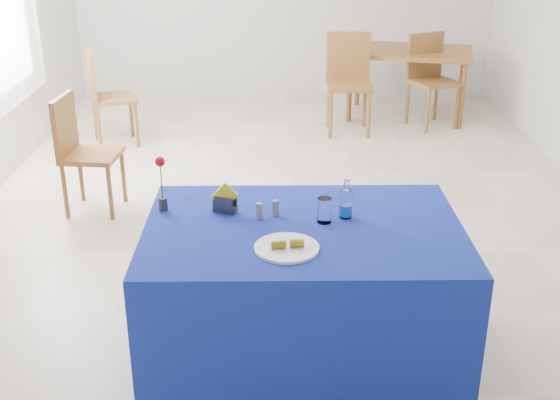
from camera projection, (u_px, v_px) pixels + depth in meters
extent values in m
plane|color=beige|center=(293.00, 208.00, 5.61)|extent=(7.00, 7.00, 0.00)
plane|color=silver|center=(334.00, 258.00, 1.84)|extent=(5.00, 0.00, 5.00)
cylinder|color=white|center=(287.00, 248.00, 3.28)|extent=(0.31, 0.31, 0.01)
cylinder|color=white|center=(324.00, 210.00, 3.54)|extent=(0.07, 0.07, 0.13)
cylinder|color=slate|center=(259.00, 211.00, 3.58)|extent=(0.03, 0.03, 0.08)
cylinder|color=slate|center=(275.00, 208.00, 3.62)|extent=(0.03, 0.03, 0.08)
cube|color=navy|center=(303.00, 292.00, 3.66)|extent=(1.60, 1.10, 0.76)
cylinder|color=white|center=(346.00, 204.00, 3.59)|extent=(0.07, 0.07, 0.15)
cylinder|color=blue|center=(345.00, 210.00, 3.60)|extent=(0.07, 0.07, 0.06)
cylinder|color=silver|center=(346.00, 186.00, 3.55)|extent=(0.03, 0.03, 0.05)
cylinder|color=silver|center=(347.00, 180.00, 3.54)|extent=(0.03, 0.03, 0.01)
cube|color=#37363B|center=(225.00, 209.00, 3.67)|extent=(0.13, 0.09, 0.03)
cube|color=#343439|center=(223.00, 206.00, 3.64)|extent=(0.11, 0.05, 0.09)
cube|color=#39393E|center=(227.00, 202.00, 3.68)|extent=(0.11, 0.05, 0.09)
cube|color=yellow|center=(225.00, 196.00, 3.64)|extent=(0.15, 0.02, 0.15)
cylinder|color=#28282D|center=(163.00, 204.00, 3.68)|extent=(0.05, 0.05, 0.07)
cylinder|color=#165B1A|center=(162.00, 184.00, 3.64)|extent=(0.01, 0.01, 0.22)
sphere|color=#B60C15|center=(160.00, 162.00, 3.59)|extent=(0.05, 0.05, 0.05)
cube|color=brown|center=(409.00, 52.00, 7.71)|extent=(1.52, 1.16, 0.05)
cylinder|color=brown|center=(349.00, 90.00, 7.67)|extent=(0.06, 0.06, 0.71)
cylinder|color=brown|center=(462.00, 96.00, 7.42)|extent=(0.06, 0.06, 0.71)
cylinder|color=brown|center=(358.00, 75.00, 8.30)|extent=(0.06, 0.06, 0.71)
cylinder|color=brown|center=(462.00, 81.00, 8.05)|extent=(0.06, 0.06, 0.71)
cylinder|color=olive|center=(331.00, 115.00, 7.16)|extent=(0.04, 0.04, 0.49)
cylinder|color=olive|center=(369.00, 115.00, 7.16)|extent=(0.04, 0.04, 0.49)
cylinder|color=olive|center=(328.00, 105.00, 7.52)|extent=(0.04, 0.04, 0.49)
cylinder|color=olive|center=(365.00, 105.00, 7.52)|extent=(0.04, 0.04, 0.49)
cube|color=olive|center=(349.00, 86.00, 7.24)|extent=(0.46, 0.46, 0.04)
cube|color=olive|center=(348.00, 56.00, 7.32)|extent=(0.45, 0.05, 0.50)
cylinder|color=olive|center=(428.00, 111.00, 7.32)|extent=(0.04, 0.04, 0.47)
cylinder|color=olive|center=(457.00, 107.00, 7.46)|extent=(0.04, 0.04, 0.47)
cylinder|color=olive|center=(408.00, 103.00, 7.63)|extent=(0.04, 0.04, 0.47)
cylinder|color=olive|center=(436.00, 99.00, 7.77)|extent=(0.04, 0.04, 0.47)
cube|color=olive|center=(434.00, 82.00, 7.45)|extent=(0.57, 0.57, 0.04)
cube|color=olive|center=(425.00, 55.00, 7.51)|extent=(0.42, 0.21, 0.48)
cylinder|color=olive|center=(110.00, 193.00, 5.32)|extent=(0.04, 0.04, 0.44)
cylinder|color=olive|center=(123.00, 176.00, 5.64)|extent=(0.04, 0.04, 0.44)
cylinder|color=olive|center=(65.00, 192.00, 5.34)|extent=(0.04, 0.04, 0.44)
cylinder|color=olive|center=(81.00, 175.00, 5.67)|extent=(0.04, 0.04, 0.44)
cube|color=olive|center=(92.00, 155.00, 5.40)|extent=(0.45, 0.45, 0.04)
cube|color=olive|center=(65.00, 125.00, 5.32)|extent=(0.08, 0.41, 0.45)
cylinder|color=olive|center=(137.00, 125.00, 6.90)|extent=(0.04, 0.04, 0.45)
cylinder|color=olive|center=(131.00, 115.00, 7.21)|extent=(0.04, 0.04, 0.45)
cylinder|color=olive|center=(99.00, 129.00, 6.79)|extent=(0.04, 0.04, 0.45)
cylinder|color=olive|center=(95.00, 119.00, 7.10)|extent=(0.04, 0.04, 0.45)
cube|color=olive|center=(113.00, 98.00, 6.90)|extent=(0.54, 0.54, 0.04)
cube|color=olive|center=(91.00, 75.00, 6.75)|extent=(0.18, 0.41, 0.46)
cylinder|color=gold|center=(278.00, 245.00, 3.25)|extent=(0.07, 0.05, 0.04)
cylinder|color=beige|center=(286.00, 244.00, 3.26)|extent=(0.01, 0.03, 0.03)
cylinder|color=gold|center=(297.00, 243.00, 3.27)|extent=(0.07, 0.04, 0.04)
cylinder|color=beige|center=(304.00, 243.00, 3.27)|extent=(0.00, 0.03, 0.03)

